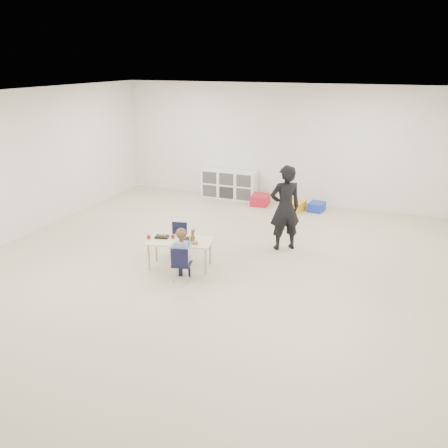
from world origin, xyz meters
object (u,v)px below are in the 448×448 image
at_px(child, 181,254).
at_px(adult, 285,208).
at_px(cubby_shelf, 229,184).
at_px(table, 180,254).
at_px(chair_near, 182,264).

relative_size(child, adult, 0.59).
distance_m(child, adult, 2.24).
bearing_deg(child, cubby_shelf, 89.30).
height_order(table, chair_near, chair_near).
xyz_separation_m(table, child, (0.25, -0.44, 0.21)).
bearing_deg(adult, child, 23.67).
xyz_separation_m(cubby_shelf, adult, (2.15, -2.80, 0.43)).
distance_m(table, cubby_shelf, 4.33).
relative_size(chair_near, cubby_shelf, 0.42).
height_order(table, adult, adult).
distance_m(chair_near, adult, 2.27).
xyz_separation_m(chair_near, cubby_shelf, (-1.01, 4.70, 0.06)).
bearing_deg(table, chair_near, -72.90).
distance_m(table, chair_near, 0.51).
relative_size(table, chair_near, 1.97).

